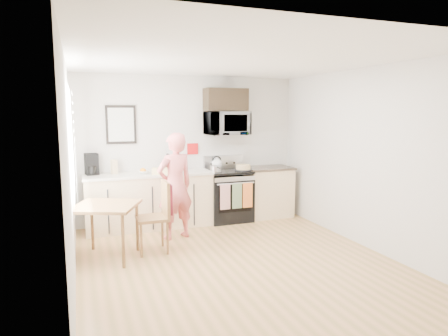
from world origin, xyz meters
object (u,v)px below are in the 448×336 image
object	(u,v)px
chair	(162,206)
cake	(243,168)
dining_table	(106,211)
microwave	(227,123)
person	(175,186)
range	(229,197)

from	to	relation	value
chair	cake	world-z (taller)	cake
dining_table	cake	size ratio (longest dim) A/B	2.87
microwave	cake	world-z (taller)	microwave
microwave	person	distance (m)	1.68
microwave	dining_table	world-z (taller)	microwave
person	dining_table	bearing A→B (deg)	9.98
person	chair	world-z (taller)	person
range	dining_table	size ratio (longest dim) A/B	1.28
range	cake	size ratio (longest dim) A/B	3.69
person	range	bearing A→B (deg)	-165.56
dining_table	chair	size ratio (longest dim) A/B	0.90
cake	microwave	bearing A→B (deg)	136.03
person	chair	size ratio (longest dim) A/B	1.65
person	cake	xyz separation A→B (m)	(1.39, 0.57, 0.15)
chair	person	bearing A→B (deg)	58.25
range	cake	xyz separation A→B (m)	(0.23, -0.12, 0.54)
dining_table	chair	bearing A→B (deg)	3.07
microwave	person	size ratio (longest dim) A/B	0.46
range	cake	bearing A→B (deg)	-27.47
chair	cake	xyz separation A→B (m)	(1.70, 1.07, 0.33)
microwave	cake	size ratio (longest dim) A/B	2.42
range	microwave	world-z (taller)	microwave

